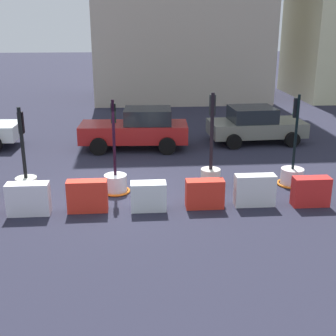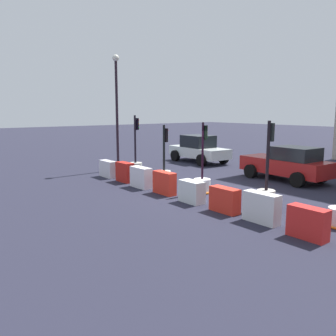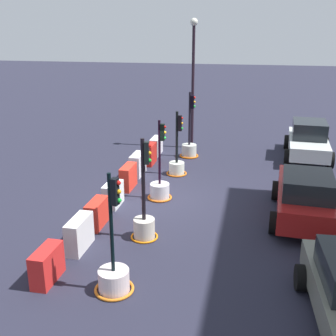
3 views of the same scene
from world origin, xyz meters
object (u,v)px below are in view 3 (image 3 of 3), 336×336
traffic_light_0 (189,147)px  construction_barrier_1 (149,154)px  street_lamp_post (193,71)px  traffic_light_2 (160,188)px  construction_barrier_5 (97,214)px  construction_barrier_6 (79,234)px  car_red_compact (305,196)px  construction_barrier_7 (47,265)px  construction_barrier_3 (128,177)px  construction_barrier_2 (138,164)px  traffic_light_3 (144,221)px  construction_barrier_4 (113,195)px  traffic_light_1 (177,164)px  traffic_light_4 (114,275)px  construction_barrier_0 (156,146)px  car_white_van (308,140)px

traffic_light_0 → construction_barrier_1: (1.49, -1.56, -0.03)m
construction_barrier_1 → street_lamp_post: size_ratio=0.16×
traffic_light_2 → construction_barrier_5: traffic_light_2 is taller
construction_barrier_6 → car_red_compact: 6.97m
construction_barrier_6 → construction_barrier_7: size_ratio=1.10×
construction_barrier_3 → car_red_compact: bearing=77.0°
construction_barrier_7 → construction_barrier_5: bearing=178.4°
car_red_compact → construction_barrier_2: bearing=-115.5°
construction_barrier_7 → car_red_compact: 7.93m
traffic_light_3 → construction_barrier_4: traffic_light_3 is taller
construction_barrier_6 → car_red_compact: size_ratio=0.26×
traffic_light_1 → construction_barrier_1: (-1.11, -1.46, 0.03)m
construction_barrier_7 → construction_barrier_1: bearing=179.3°
construction_barrier_2 → construction_barrier_4: bearing=0.9°
traffic_light_0 → traffic_light_4: size_ratio=1.06×
traffic_light_2 → construction_barrier_3: 1.56m
construction_barrier_4 → street_lamp_post: 8.66m
traffic_light_3 → construction_barrier_6: (0.99, -1.56, -0.08)m
construction_barrier_3 → construction_barrier_4: 1.67m
traffic_light_0 → traffic_light_3: traffic_light_0 is taller
construction_barrier_0 → construction_barrier_5: bearing=0.3°
construction_barrier_3 → construction_barrier_7: (6.24, -0.08, -0.03)m
construction_barrier_0 → construction_barrier_1: size_ratio=1.13×
construction_barrier_0 → construction_barrier_6: bearing=0.5°
traffic_light_2 → car_white_van: 8.44m
construction_barrier_0 → street_lamp_post: bearing=136.4°
construction_barrier_2 → construction_barrier_6: size_ratio=0.99×
construction_barrier_4 → construction_barrier_7: size_ratio=0.94×
traffic_light_1 → construction_barrier_4: (3.63, -1.52, -0.03)m
traffic_light_0 → construction_barrier_3: bearing=-19.2°
traffic_light_3 → car_white_van: size_ratio=0.68×
car_red_compact → traffic_light_3: bearing=-64.2°
construction_barrier_3 → construction_barrier_4: (1.67, -0.03, -0.05)m
traffic_light_2 → car_red_compact: 4.91m
construction_barrier_0 → construction_barrier_5: size_ratio=1.07×
traffic_light_2 → car_white_van: size_ratio=0.65×
construction_barrier_3 → construction_barrier_4: size_ratio=1.12×
traffic_light_1 → traffic_light_4: traffic_light_4 is taller
traffic_light_4 → traffic_light_0: bearing=-179.9°
car_red_compact → street_lamp_post: size_ratio=0.70×
traffic_light_2 → construction_barrier_2: bearing=-147.2°
traffic_light_0 → car_white_van: 5.53m
traffic_light_3 → construction_barrier_3: size_ratio=2.71×
construction_barrier_5 → construction_barrier_7: bearing=-1.6°
traffic_light_0 → construction_barrier_2: (2.99, -1.67, -0.04)m
traffic_light_2 → traffic_light_4: bearing=2.3°
construction_barrier_5 → construction_barrier_7: construction_barrier_7 is taller
construction_barrier_1 → construction_barrier_5: construction_barrier_1 is taller
traffic_light_4 → construction_barrier_7: 1.69m
traffic_light_0 → construction_barrier_2: size_ratio=2.71×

